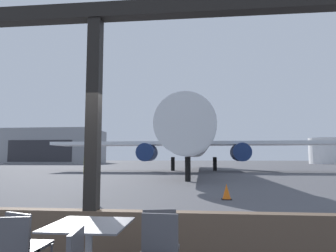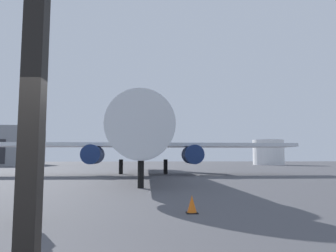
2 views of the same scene
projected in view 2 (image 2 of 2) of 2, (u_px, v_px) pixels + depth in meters
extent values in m
plane|color=#4C4C51|center=(138.00, 171.00, 42.57)|extent=(220.00, 220.00, 0.00)
cube|color=black|center=(31.00, 145.00, 3.05)|extent=(0.20, 0.20, 3.71)
cylinder|color=silver|center=(143.00, 142.00, 33.66)|extent=(3.60, 32.58, 3.60)
cone|color=silver|center=(140.00, 126.00, 16.20)|extent=(3.42, 2.60, 3.42)
cylinder|color=black|center=(141.00, 127.00, 18.10)|extent=(3.67, 0.90, 3.67)
cube|color=silver|center=(62.00, 145.00, 32.61)|extent=(14.92, 4.20, 0.36)
cube|color=silver|center=(222.00, 145.00, 33.75)|extent=(14.92, 4.20, 0.36)
cylinder|color=navy|center=(93.00, 154.00, 31.35)|extent=(1.90, 3.20, 1.90)
cylinder|color=navy|center=(192.00, 155.00, 32.03)|extent=(1.90, 3.20, 1.90)
cube|color=navy|center=(145.00, 120.00, 48.76)|extent=(0.36, 4.40, 5.20)
cylinder|color=black|center=(141.00, 174.00, 18.12)|extent=(0.36, 0.36, 1.57)
cylinder|color=black|center=(121.00, 167.00, 33.78)|extent=(0.44, 0.44, 1.57)
cylinder|color=black|center=(166.00, 167.00, 34.11)|extent=(0.44, 0.44, 1.57)
cube|color=black|center=(25.00, 204.00, 8.56)|extent=(0.32, 0.20, 0.95)
cube|color=yellow|center=(26.00, 176.00, 8.64)|extent=(0.40, 0.22, 0.55)
sphere|color=tan|center=(27.00, 161.00, 8.68)|extent=(0.22, 0.22, 0.22)
cylinder|color=yellow|center=(32.00, 177.00, 8.86)|extent=(0.09, 0.09, 0.52)
cylinder|color=yellow|center=(20.00, 178.00, 8.40)|extent=(0.09, 0.09, 0.52)
cone|color=orange|center=(192.00, 204.00, 9.89)|extent=(0.32, 0.32, 0.56)
cube|color=black|center=(192.00, 213.00, 9.87)|extent=(0.36, 0.36, 0.03)
cylinder|color=white|center=(268.00, 152.00, 78.31)|extent=(7.53, 7.53, 6.17)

